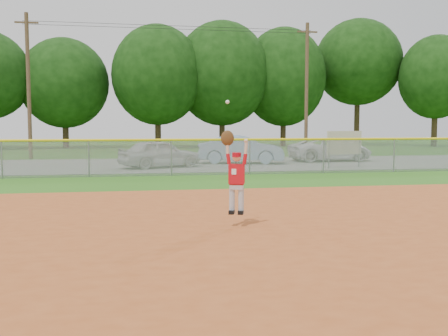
# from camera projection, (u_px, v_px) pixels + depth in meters

# --- Properties ---
(ground) EXTENTS (120.00, 120.00, 0.00)m
(ground) POSITION_uv_depth(u_px,v_px,m) (202.00, 220.00, 10.99)
(ground) COLOR #2A6116
(ground) RESTS_ON ground
(clay_infield) EXTENTS (24.00, 16.00, 0.04)m
(clay_infield) POSITION_uv_depth(u_px,v_px,m) (225.00, 253.00, 8.04)
(clay_infield) COLOR #A54A1D
(clay_infield) RESTS_ON ground
(parking_strip) EXTENTS (44.00, 10.00, 0.03)m
(parking_strip) POSITION_uv_depth(u_px,v_px,m) (164.00, 164.00, 26.70)
(parking_strip) COLOR slate
(parking_strip) RESTS_ON ground
(car_white_a) EXTENTS (4.36, 3.05, 1.38)m
(car_white_a) POSITION_uv_depth(u_px,v_px,m) (160.00, 153.00, 24.58)
(car_white_a) COLOR silver
(car_white_a) RESTS_ON parking_strip
(car_blue) EXTENTS (4.90, 2.70, 1.53)m
(car_blue) POSITION_uv_depth(u_px,v_px,m) (241.00, 149.00, 27.23)
(car_blue) COLOR #8BA9CF
(car_blue) RESTS_ON parking_strip
(car_white_b) EXTENTS (4.96, 2.53, 1.34)m
(car_white_b) POSITION_uv_depth(u_px,v_px,m) (330.00, 150.00, 29.08)
(car_white_b) COLOR white
(car_white_b) RESTS_ON parking_strip
(sponsor_sign) EXTENTS (2.00, 0.58, 1.83)m
(sponsor_sign) POSITION_uv_depth(u_px,v_px,m) (344.00, 144.00, 24.40)
(sponsor_sign) COLOR gray
(sponsor_sign) RESTS_ON ground
(outfield_fence) EXTENTS (40.06, 0.10, 1.55)m
(outfield_fence) POSITION_uv_depth(u_px,v_px,m) (171.00, 155.00, 20.74)
(outfield_fence) COLOR gray
(outfield_fence) RESTS_ON ground
(power_lines) EXTENTS (19.40, 0.24, 9.00)m
(power_lines) POSITION_uv_depth(u_px,v_px,m) (174.00, 86.00, 32.37)
(power_lines) COLOR #4C3823
(power_lines) RESTS_ON ground
(tree_line) EXTENTS (62.37, 13.00, 14.43)m
(tree_line) POSITION_uv_depth(u_px,v_px,m) (162.00, 69.00, 47.74)
(tree_line) COLOR #422D1C
(tree_line) RESTS_ON ground
(ballplayer) EXTENTS (0.56, 0.34, 2.30)m
(ballplayer) POSITION_uv_depth(u_px,v_px,m) (235.00, 173.00, 10.09)
(ballplayer) COLOR silver
(ballplayer) RESTS_ON ground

